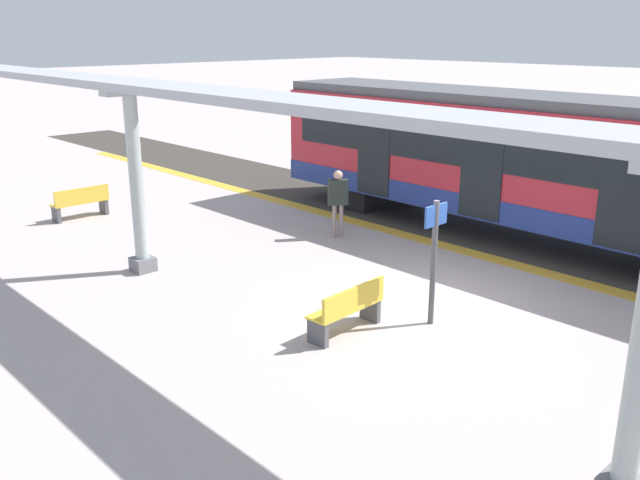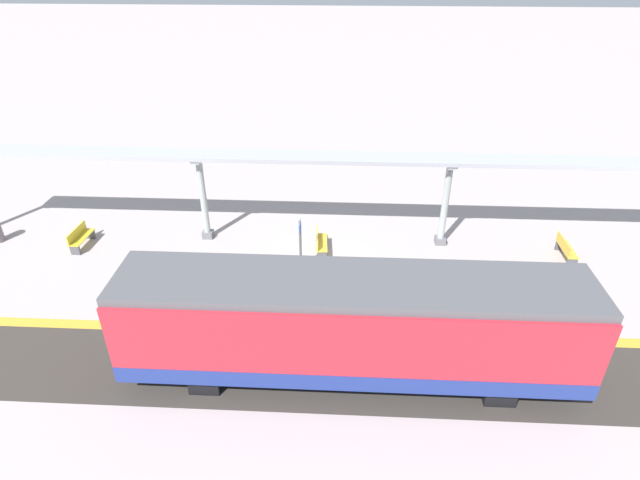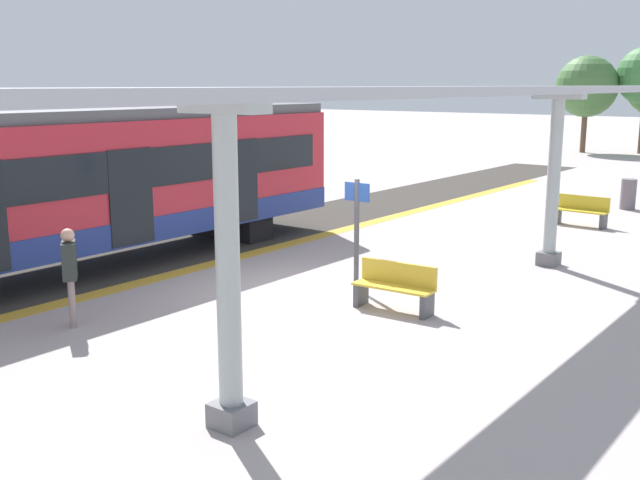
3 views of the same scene
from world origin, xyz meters
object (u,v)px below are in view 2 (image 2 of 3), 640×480
Objects in this scene: train_near_carriage at (352,327)px; bench_mid_platform at (565,249)px; bench_near_end at (80,237)px; canopy_pillar_third at (203,198)px; bench_far_end at (320,242)px; canopy_pillar_second at (445,204)px; passenger_waiting_near_edge at (432,287)px; platform_info_sign at (300,240)px.

train_near_carriage is 8.84× the size of bench_mid_platform.
bench_mid_platform is (0.09, -20.34, 0.00)m from bench_near_end.
bench_far_end is at bearing -100.55° from canopy_pillar_third.
canopy_pillar_second is at bearing 79.25° from bench_mid_platform.
bench_mid_platform is at bearing -89.74° from bench_near_end.
canopy_pillar_third is at bearing 86.45° from bench_mid_platform.
canopy_pillar_third is at bearing 90.00° from canopy_pillar_second.
bench_far_end is at bearing 100.27° from canopy_pillar_second.
canopy_pillar_third is 2.50× the size of bench_near_end.
bench_far_end is 0.91× the size of passenger_waiting_near_edge.
canopy_pillar_second is 4.94m from passenger_waiting_near_edge.
passenger_waiting_near_edge reaches higher than bench_near_end.
bench_near_end is 20.34m from bench_mid_platform.
train_near_carriage is 7.22m from bench_far_end.
train_near_carriage is 10.10m from canopy_pillar_third.
canopy_pillar_third is at bearing 79.45° from bench_far_end.
bench_near_end is at bearing 90.26° from bench_mid_platform.
passenger_waiting_near_edge is (-4.74, 1.09, -0.88)m from canopy_pillar_second.
canopy_pillar_second is at bearing -86.18° from bench_near_end.
bench_far_end is at bearing 46.90° from passenger_waiting_near_edge.
bench_near_end and bench_mid_platform have the same top height.
canopy_pillar_second is at bearing -90.00° from canopy_pillar_third.
platform_info_sign is (-2.27, -4.31, -0.59)m from canopy_pillar_third.
canopy_pillar_second reaches higher than platform_info_sign.
bench_near_end is at bearing 101.12° from canopy_pillar_third.
passenger_waiting_near_edge is (-3.80, -4.07, 0.60)m from bench_far_end.
bench_far_end is (0.09, -10.24, 0.00)m from bench_near_end.
canopy_pillar_third is (7.90, 6.29, 0.09)m from train_near_carriage.
platform_info_sign is (5.63, 1.98, -0.50)m from train_near_carriage.
canopy_pillar_second is (7.90, -3.88, 0.09)m from train_near_carriage.
train_near_carriage is 5.99m from platform_info_sign.
bench_near_end is 10.25m from bench_far_end.
bench_mid_platform and bench_far_end have the same top height.
bench_mid_platform is at bearing -51.67° from train_near_carriage.
platform_info_sign is at bearing 62.63° from passenger_waiting_near_edge.
passenger_waiting_near_edge is (-3.71, -14.31, 0.60)m from bench_near_end.
bench_near_end and bench_far_end have the same top height.
bench_far_end is at bearing -89.48° from bench_near_end.
canopy_pillar_second is at bearing -26.15° from train_near_carriage.
bench_far_end is at bearing 89.99° from bench_mid_platform.
platform_info_sign is at bearing 19.38° from train_near_carriage.
bench_mid_platform is 10.91m from platform_info_sign.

